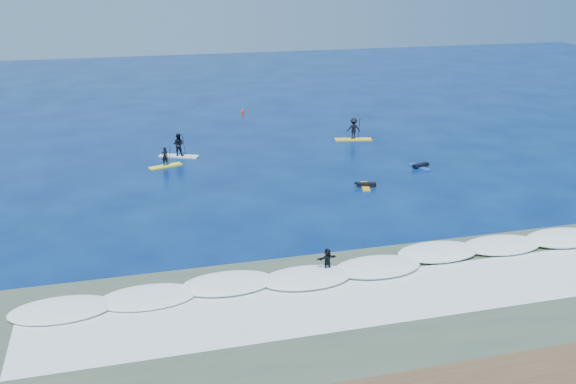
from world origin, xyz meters
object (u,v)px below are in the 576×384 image
object	(u,v)px
sup_paddler_left	(165,160)
marker_buoy	(242,112)
sup_paddler_right	(353,130)
prone_paddler_far	(420,166)
sup_paddler_center	(178,147)
wave_surfer	(327,261)
prone_paddler_near	(365,185)

from	to	relation	value
sup_paddler_left	marker_buoy	bearing A→B (deg)	40.61
sup_paddler_right	prone_paddler_far	xyz separation A→B (m)	(2.09, -9.60, -0.78)
sup_paddler_left	sup_paddler_center	distance (m)	2.96
sup_paddler_left	prone_paddler_far	xyz separation A→B (m)	(19.69, -5.63, -0.44)
sup_paddler_right	wave_surfer	xyz separation A→B (m)	(-11.02, -25.51, -0.17)
sup_paddler_center	marker_buoy	bearing A→B (deg)	85.31
sup_paddler_center	wave_surfer	bearing A→B (deg)	-52.45
sup_paddler_center	prone_paddler_far	xyz separation A→B (m)	(18.33, -8.25, -0.73)
sup_paddler_center	sup_paddler_right	world-z (taller)	sup_paddler_right
sup_paddler_center	sup_paddler_left	bearing A→B (deg)	-92.05
wave_surfer	sup_paddler_center	bearing A→B (deg)	93.72
sup_paddler_right	prone_paddler_near	world-z (taller)	sup_paddler_right
prone_paddler_near	wave_surfer	world-z (taller)	wave_surfer
sup_paddler_left	wave_surfer	size ratio (longest dim) A/B	1.47
sup_paddler_center	prone_paddler_far	world-z (taller)	sup_paddler_center
prone_paddler_near	sup_paddler_left	bearing A→B (deg)	72.09
sup_paddler_left	sup_paddler_center	bearing A→B (deg)	42.86
wave_surfer	sup_paddler_left	bearing A→B (deg)	98.51
sup_paddler_left	wave_surfer	xyz separation A→B (m)	(6.58, -21.54, 0.17)
sup_paddler_left	marker_buoy	xyz separation A→B (m)	(9.70, 17.04, -0.27)
sup_paddler_center	prone_paddler_near	world-z (taller)	sup_paddler_center
prone_paddler_far	prone_paddler_near	bearing A→B (deg)	101.02
marker_buoy	prone_paddler_near	bearing A→B (deg)	-81.22
sup_paddler_center	wave_surfer	size ratio (longest dim) A/B	1.81
sup_paddler_right	prone_paddler_far	bearing A→B (deg)	-65.31
sup_paddler_left	prone_paddler_near	xyz separation A→B (m)	(13.71, -8.91, -0.44)
sup_paddler_center	marker_buoy	world-z (taller)	sup_paddler_center
sup_paddler_right	marker_buoy	xyz separation A→B (m)	(-7.89, 13.07, -0.61)
sup_paddler_center	wave_surfer	xyz separation A→B (m)	(5.22, -24.16, -0.12)
marker_buoy	wave_surfer	bearing A→B (deg)	-94.63
sup_paddler_center	sup_paddler_right	xyz separation A→B (m)	(16.24, 1.35, 0.05)
sup_paddler_center	prone_paddler_near	bearing A→B (deg)	-17.64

